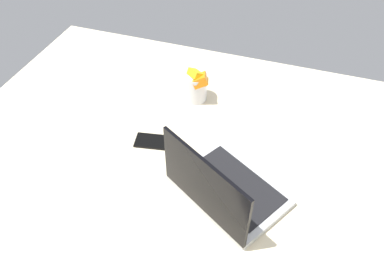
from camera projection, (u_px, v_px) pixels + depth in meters
The scene contains 4 objects.
bed_mattress at pixel (198, 188), 129.35cm from camera, with size 180.00×140.00×18.00cm, color beige.
laptop at pixel (223, 189), 112.46cm from camera, with size 40.11×36.56×23.00cm.
snack_cup at pixel (196, 86), 145.65cm from camera, with size 10.46×9.06×14.10cm.
cell_phone at pixel (155, 142), 132.08cm from camera, with size 6.80×14.00×0.80cm, color black.
Camera 1 is at (-23.21, 75.76, 113.27)cm, focal length 35.49 mm.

